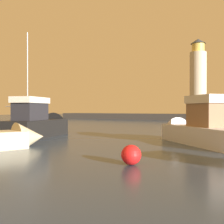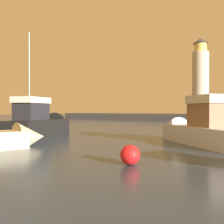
% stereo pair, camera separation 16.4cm
% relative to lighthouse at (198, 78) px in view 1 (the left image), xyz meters
% --- Properties ---
extents(ground_plane, '(220.00, 220.00, 0.00)m').
position_rel_lighthouse_xyz_m(ground_plane, '(8.70, -28.42, -8.95)').
color(ground_plane, '#2D3D51').
extents(lighthouse, '(3.43, 3.43, 15.87)m').
position_rel_lighthouse_xyz_m(lighthouse, '(0.00, 0.00, 0.00)').
color(lighthouse, beige).
rests_on(lighthouse, breakwater).
extents(motorboat_0, '(5.15, 9.29, 3.75)m').
position_rel_lighthouse_xyz_m(motorboat_0, '(-2.27, -41.70, -7.88)').
color(motorboat_0, black).
rests_on(motorboat_0, ground_plane).
extents(motorboat_3, '(8.10, 7.61, 3.64)m').
position_rel_lighthouse_xyz_m(motorboat_3, '(10.45, -39.71, -7.98)').
color(motorboat_3, silver).
rests_on(motorboat_3, ground_plane).
extents(sailboat_moored, '(7.00, 1.95, 11.06)m').
position_rel_lighthouse_xyz_m(sailboat_moored, '(-9.63, -37.65, -8.43)').
color(sailboat_moored, black).
rests_on(sailboat_moored, ground_plane).
extents(mooring_buoy, '(0.84, 0.84, 0.84)m').
position_rel_lighthouse_xyz_m(mooring_buoy, '(10.46, -48.87, -8.53)').
color(mooring_buoy, red).
rests_on(mooring_buoy, ground_plane).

